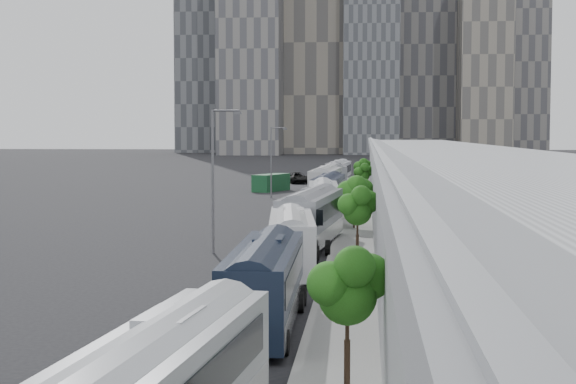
# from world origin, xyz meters

# --- Properties ---
(sidewalk) EXTENTS (10.00, 170.00, 0.12)m
(sidewalk) POSITION_xyz_m (9.00, 55.00, 0.06)
(sidewalk) COLOR gray
(sidewalk) RESTS_ON ground
(lane_line) EXTENTS (0.12, 160.00, 0.02)m
(lane_line) POSITION_xyz_m (-1.50, 55.00, 0.01)
(lane_line) COLOR gold
(lane_line) RESTS_ON ground
(depot) EXTENTS (12.45, 160.40, 7.20)m
(depot) POSITION_xyz_m (12.99, 55.00, 3.51)
(depot) COLOR gray
(depot) RESTS_ON ground
(skyline) EXTENTS (145.00, 64.00, 120.00)m
(skyline) POSITION_xyz_m (-2.90, 324.16, 50.85)
(skyline) COLOR slate
(skyline) RESTS_ON ground
(bus_1) EXTENTS (2.78, 12.44, 3.62)m
(bus_1) POSITION_xyz_m (2.32, 20.86, 1.53)
(bus_1) COLOR black
(bus_1) RESTS_ON ground
(bus_2) EXTENTS (3.60, 12.43, 3.58)m
(bus_2) POSITION_xyz_m (2.16, 35.49, 1.51)
(bus_2) COLOR silver
(bus_2) RESTS_ON ground
(bus_3) EXTENTS (4.08, 14.01, 4.04)m
(bus_3) POSITION_xyz_m (2.59, 47.27, 1.70)
(bus_3) COLOR gray
(bus_3) RESTS_ON ground
(bus_4) EXTENTS (3.30, 12.93, 3.74)m
(bus_4) POSITION_xyz_m (2.63, 63.41, 1.58)
(bus_4) COLOR silver
(bus_4) RESTS_ON ground
(bus_5) EXTENTS (3.20, 12.91, 3.74)m
(bus_5) POSITION_xyz_m (2.51, 77.00, 1.58)
(bus_5) COLOR black
(bus_5) RESTS_ON ground
(bus_6) EXTENTS (3.47, 13.97, 4.05)m
(bus_6) POSITION_xyz_m (1.64, 89.40, 1.71)
(bus_6) COLOR silver
(bus_6) RESTS_ON ground
(bus_7) EXTENTS (3.53, 13.57, 3.93)m
(bus_7) POSITION_xyz_m (2.24, 104.95, 1.66)
(bus_7) COLOR slate
(bus_7) RESTS_ON ground
(bus_8) EXTENTS (3.52, 13.29, 3.84)m
(bus_8) POSITION_xyz_m (2.28, 119.29, 1.62)
(bus_8) COLOR #B8BBC3
(bus_8) RESTS_ON ground
(tree_0) EXTENTS (1.69, 1.69, 4.57)m
(tree_0) POSITION_xyz_m (5.95, 9.75, 3.68)
(tree_0) COLOR black
(tree_0) RESTS_ON ground
(tree_1) EXTENTS (1.65, 1.65, 4.74)m
(tree_1) POSITION_xyz_m (5.98, 34.59, 3.86)
(tree_1) COLOR black
(tree_1) RESTS_ON ground
(tree_2) EXTENTS (2.69, 2.69, 4.45)m
(tree_2) POSITION_xyz_m (5.45, 58.55, 3.09)
(tree_2) COLOR black
(tree_2) RESTS_ON ground
(tree_3) EXTENTS (1.45, 1.45, 4.27)m
(tree_3) POSITION_xyz_m (6.08, 82.28, 3.48)
(tree_3) COLOR black
(tree_3) RESTS_ON ground
(tree_4) EXTENTS (1.88, 1.88, 4.24)m
(tree_4) POSITION_xyz_m (5.86, 105.95, 3.27)
(tree_4) COLOR black
(tree_4) RESTS_ON ground
(street_lamp_near) EXTENTS (2.04, 0.22, 9.62)m
(street_lamp_near) POSITION_xyz_m (-3.57, 43.00, 5.51)
(street_lamp_near) COLOR #59595E
(street_lamp_near) RESTS_ON ground
(street_lamp_far) EXTENTS (2.04, 0.22, 8.73)m
(street_lamp_far) POSITION_xyz_m (-5.02, 92.47, 5.05)
(street_lamp_far) COLOR #59595E
(street_lamp_far) RESTS_ON ground
(shipping_container) EXTENTS (4.78, 7.23, 2.34)m
(shipping_container) POSITION_xyz_m (-6.60, 105.22, 1.17)
(shipping_container) COLOR #144123
(shipping_container) RESTS_ON ground
(suv) EXTENTS (4.94, 6.90, 1.74)m
(suv) POSITION_xyz_m (-4.50, 123.90, 0.87)
(suv) COLOR black
(suv) RESTS_ON ground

